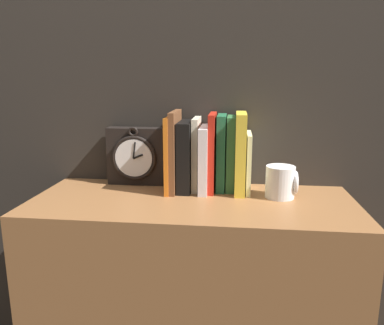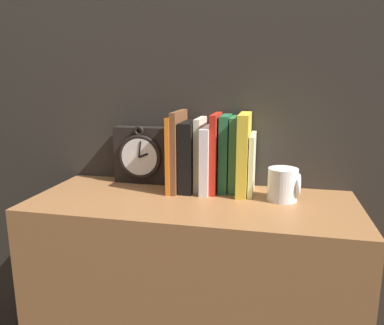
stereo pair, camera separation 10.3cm
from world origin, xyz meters
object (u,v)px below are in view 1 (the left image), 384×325
object	(u,v)px
clock	(136,156)
book_slot4_white	(205,159)
book_slot7_green	(231,153)
book_slot9_cream	(248,162)
book_slot1_brown	(175,151)
book_slot8_yellow	(240,153)
book_slot0_orange	(170,153)
book_slot6_green	(221,153)
book_slot3_cream	(197,154)
mug	(281,182)
book_slot2_black	(186,156)
book_slot5_red	(212,152)

from	to	relation	value
clock	book_slot4_white	xyz separation A→B (m)	(0.22, -0.04, 0.01)
book_slot7_green	book_slot9_cream	world-z (taller)	book_slot7_green
book_slot1_brown	book_slot8_yellow	size ratio (longest dim) A/B	1.02
book_slot7_green	book_slot1_brown	bearing A→B (deg)	-172.43
clock	book_slot1_brown	xyz separation A→B (m)	(0.14, -0.05, 0.03)
book_slot0_orange	book_slot1_brown	bearing A→B (deg)	5.24
book_slot8_yellow	book_slot6_green	bearing A→B (deg)	163.83
book_slot1_brown	book_slot9_cream	world-z (taller)	book_slot1_brown
book_slot3_cream	book_slot9_cream	bearing A→B (deg)	-2.44
book_slot0_orange	book_slot9_cream	bearing A→B (deg)	2.83
book_slot8_yellow	book_slot9_cream	bearing A→B (deg)	14.71
book_slot8_yellow	mug	bearing A→B (deg)	-22.89
book_slot4_white	book_slot7_green	world-z (taller)	book_slot7_green
book_slot2_black	book_slot8_yellow	distance (m)	0.17
book_slot3_cream	book_slot8_yellow	world-z (taller)	book_slot8_yellow
book_slot4_white	book_slot5_red	size ratio (longest dim) A/B	0.84
book_slot0_orange	book_slot7_green	bearing A→B (deg)	7.38
book_slot6_green	book_slot7_green	bearing A→B (deg)	3.54
book_slot3_cream	book_slot9_cream	xyz separation A→B (m)	(0.16, -0.01, -0.02)
book_slot1_brown	book_slot2_black	xyz separation A→B (m)	(0.03, 0.01, -0.02)
book_slot0_orange	book_slot5_red	xyz separation A→B (m)	(0.13, 0.01, 0.00)
book_slot6_green	book_slot4_white	bearing A→B (deg)	-160.78
book_slot8_yellow	book_slot2_black	bearing A→B (deg)	179.45
clock	book_slot5_red	xyz separation A→B (m)	(0.25, -0.04, 0.03)
clock	book_slot0_orange	bearing A→B (deg)	-21.98
clock	book_slot9_cream	xyz separation A→B (m)	(0.36, -0.04, -0.00)
book_slot4_white	mug	size ratio (longest dim) A/B	2.13
clock	book_slot0_orange	world-z (taller)	book_slot0_orange
clock	book_slot2_black	world-z (taller)	book_slot2_black
book_slot3_cream	mug	world-z (taller)	book_slot3_cream
book_slot7_green	book_slot8_yellow	distance (m)	0.03
book_slot3_cream	book_slot0_orange	bearing A→B (deg)	-166.89
book_slot2_black	book_slot6_green	xyz separation A→B (m)	(0.11, 0.02, 0.01)
book_slot6_green	book_slot9_cream	bearing A→B (deg)	-7.08
book_slot8_yellow	book_slot9_cream	size ratio (longest dim) A/B	1.34
book_slot8_yellow	book_slot7_green	bearing A→B (deg)	147.20
book_slot0_orange	book_slot6_green	bearing A→B (deg)	8.09
clock	book_slot6_green	bearing A→B (deg)	-5.55
clock	book_slot8_yellow	xyz separation A→B (m)	(0.33, -0.04, 0.03)
book_slot4_white	book_slot3_cream	bearing A→B (deg)	151.25
book_slot6_green	book_slot5_red	bearing A→B (deg)	-158.66
clock	mug	size ratio (longest dim) A/B	2.06
clock	book_slot7_green	size ratio (longest dim) A/B	0.85
book_slot2_black	book_slot8_yellow	xyz separation A→B (m)	(0.17, -0.00, 0.01)
book_slot1_brown	book_slot4_white	xyz separation A→B (m)	(0.09, 0.00, -0.02)
book_slot4_white	book_slot0_orange	bearing A→B (deg)	-177.52
book_slot1_brown	book_slot9_cream	distance (m)	0.22
book_slot5_red	book_slot8_yellow	bearing A→B (deg)	-4.06
book_slot3_cream	book_slot4_white	distance (m)	0.03
book_slot0_orange	book_slot2_black	bearing A→B (deg)	8.29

